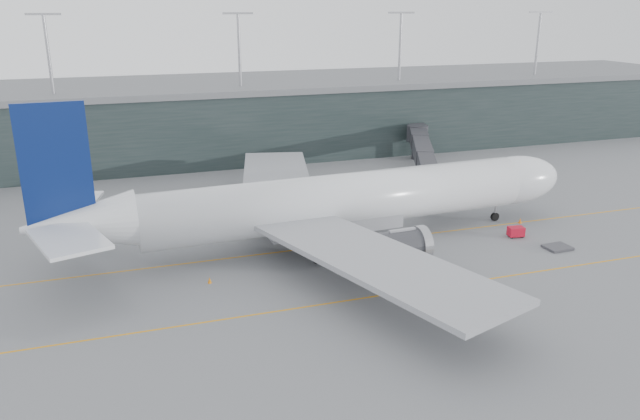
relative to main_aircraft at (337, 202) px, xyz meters
name	(u,v)px	position (x,y,z in m)	size (l,w,h in m)	color
ground	(279,241)	(-7.15, 3.33, -5.86)	(320.00, 320.00, 0.00)	#5E5E63
taxiline_a	(287,251)	(-7.15, -0.67, -5.85)	(160.00, 0.25, 0.02)	orange
taxiline_b	(327,304)	(-7.15, -16.67, -5.85)	(160.00, 0.25, 0.02)	orange
taxiline_lead_main	(278,197)	(-2.15, 23.33, -5.85)	(0.25, 60.00, 0.02)	orange
terminal	(210,117)	(-7.15, 61.33, 1.76)	(240.00, 36.00, 29.00)	#1E2A29
main_aircraft	(337,202)	(0.00, 0.00, 0.00)	(74.47, 69.97, 20.89)	silver
jet_bridge	(408,150)	(23.85, 27.37, -0.54)	(21.80, 44.32, 7.12)	#29292E
gse_cart	(516,231)	(24.44, -5.66, -5.05)	(2.32, 1.67, 1.46)	red
baggage_dolly	(557,247)	(27.08, -11.19, -5.66)	(3.34, 2.67, 0.33)	#38383D
uld_a	(224,217)	(-13.12, 12.45, -4.77)	(2.78, 2.51, 2.08)	#36373B
uld_b	(243,211)	(-9.87, 14.31, -4.77)	(2.82, 2.58, 2.09)	#36373B
uld_c	(255,211)	(-8.11, 13.98, -4.88)	(2.38, 2.08, 1.86)	#36373B
cone_nose	(520,221)	(28.51, -0.96, -5.46)	(0.50, 0.50, 0.80)	orange
cone_wing_stbd	(408,288)	(2.60, -16.44, -5.54)	(0.40, 0.40, 0.64)	orange
cone_wing_port	(309,211)	(0.28, 13.37, -5.49)	(0.47, 0.47, 0.75)	#F45B0D
cone_tail	(210,280)	(-18.37, -7.38, -5.49)	(0.47, 0.47, 0.75)	#D06E0B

